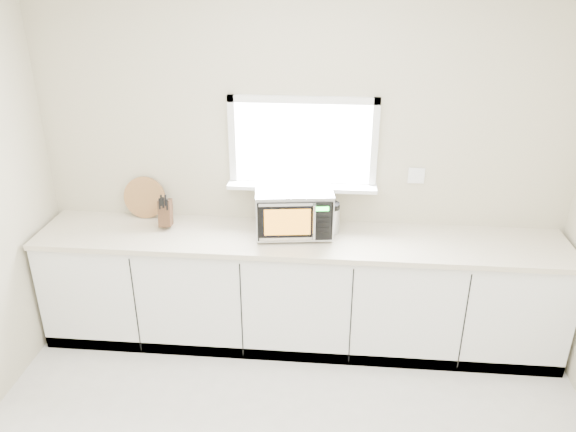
# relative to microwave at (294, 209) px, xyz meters

# --- Properties ---
(back_wall) EXTENTS (4.00, 0.17, 2.70)m
(back_wall) POSITION_rel_microwave_xyz_m (0.05, 0.23, 0.26)
(back_wall) COLOR #B9B093
(back_wall) RESTS_ON ground
(cabinets) EXTENTS (3.92, 0.60, 0.88)m
(cabinets) POSITION_rel_microwave_xyz_m (0.05, -0.07, -0.67)
(cabinets) COLOR silver
(cabinets) RESTS_ON ground
(countertop) EXTENTS (3.92, 0.64, 0.04)m
(countertop) POSITION_rel_microwave_xyz_m (0.05, -0.08, -0.21)
(countertop) COLOR beige
(countertop) RESTS_ON cabinets
(microwave) EXTENTS (0.61, 0.50, 0.36)m
(microwave) POSITION_rel_microwave_xyz_m (0.00, 0.00, 0.00)
(microwave) COLOR black
(microwave) RESTS_ON countertop
(knife_block) EXTENTS (0.12, 0.20, 0.28)m
(knife_block) POSITION_rel_microwave_xyz_m (-0.98, 0.01, -0.07)
(knife_block) COLOR #4C2C1B
(knife_block) RESTS_ON countertop
(cutting_board) EXTENTS (0.33, 0.08, 0.33)m
(cutting_board) POSITION_rel_microwave_xyz_m (-1.19, 0.17, -0.02)
(cutting_board) COLOR #A3693F
(cutting_board) RESTS_ON countertop
(coffee_grinder) EXTENTS (0.16, 0.16, 0.24)m
(coffee_grinder) POSITION_rel_microwave_xyz_m (0.27, 0.02, -0.07)
(coffee_grinder) COLOR #B7BABF
(coffee_grinder) RESTS_ON countertop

